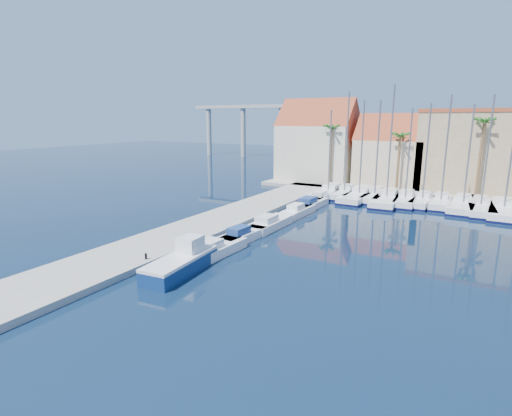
# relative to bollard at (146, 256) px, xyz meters

# --- Properties ---
(ground) EXTENTS (260.00, 260.00, 0.00)m
(ground) POSITION_rel_bollard_xyz_m (6.60, -3.45, -0.72)
(ground) COLOR black
(ground) RESTS_ON ground
(quay_west) EXTENTS (6.00, 77.00, 0.50)m
(quay_west) POSITION_rel_bollard_xyz_m (-2.40, 10.05, -0.47)
(quay_west) COLOR gray
(quay_west) RESTS_ON ground
(shore_north) EXTENTS (54.00, 16.00, 0.50)m
(shore_north) POSITION_rel_bollard_xyz_m (16.60, 44.55, -0.47)
(shore_north) COLOR gray
(shore_north) RESTS_ON ground
(bollard) EXTENTS (0.18, 0.18, 0.44)m
(bollard) POSITION_rel_bollard_xyz_m (0.00, 0.00, 0.00)
(bollard) COLOR black
(bollard) RESTS_ON quay_west
(fishing_boat) EXTENTS (2.74, 6.72, 2.29)m
(fishing_boat) POSITION_rel_bollard_xyz_m (3.13, 0.35, 0.04)
(fishing_boat) COLOR navy
(fishing_boat) RESTS_ON ground
(motorboat_west_0) EXTENTS (2.42, 6.75, 1.40)m
(motorboat_west_0) POSITION_rel_bollard_xyz_m (3.04, 4.13, -0.21)
(motorboat_west_0) COLOR white
(motorboat_west_0) RESTS_ON ground
(motorboat_west_1) EXTENTS (2.29, 5.77, 1.40)m
(motorboat_west_1) POSITION_rel_bollard_xyz_m (2.98, 8.74, -0.21)
(motorboat_west_1) COLOR white
(motorboat_west_1) RESTS_ON ground
(motorboat_west_2) EXTENTS (2.19, 6.61, 1.40)m
(motorboat_west_2) POSITION_rel_bollard_xyz_m (3.14, 13.66, -0.21)
(motorboat_west_2) COLOR white
(motorboat_west_2) RESTS_ON ground
(motorboat_west_3) EXTENTS (2.06, 5.88, 1.40)m
(motorboat_west_3) POSITION_rel_bollard_xyz_m (3.40, 20.04, -0.21)
(motorboat_west_3) COLOR white
(motorboat_west_3) RESTS_ON ground
(motorboat_west_4) EXTENTS (2.41, 6.79, 1.40)m
(motorboat_west_4) POSITION_rel_bollard_xyz_m (3.12, 24.35, -0.21)
(motorboat_west_4) COLOR white
(motorboat_west_4) RESTS_ON ground
(motorboat_west_5) EXTENTS (2.12, 6.21, 1.40)m
(motorboat_west_5) POSITION_rel_bollard_xyz_m (2.84, 28.86, -0.21)
(motorboat_west_5) COLOR white
(motorboat_west_5) RESTS_ON ground
(sailboat_0) EXTENTS (3.01, 10.31, 11.81)m
(sailboat_0) POSITION_rel_bollard_xyz_m (2.69, 32.77, -0.15)
(sailboat_0) COLOR white
(sailboat_0) RESTS_ON ground
(sailboat_1) EXTENTS (2.67, 8.51, 14.19)m
(sailboat_1) POSITION_rel_bollard_xyz_m (4.75, 33.33, -0.07)
(sailboat_1) COLOR white
(sailboat_1) RESTS_ON ground
(sailboat_2) EXTENTS (3.43, 11.28, 12.92)m
(sailboat_2) POSITION_rel_bollard_xyz_m (7.06, 32.73, -0.15)
(sailboat_2) COLOR white
(sailboat_2) RESTS_ON ground
(sailboat_3) EXTENTS (2.49, 8.98, 12.95)m
(sailboat_3) POSITION_rel_bollard_xyz_m (8.92, 33.25, -0.11)
(sailboat_3) COLOR white
(sailboat_3) RESTS_ON ground
(sailboat_4) EXTENTS (3.59, 11.35, 14.76)m
(sailboat_4) POSITION_rel_bollard_xyz_m (10.69, 32.16, -0.13)
(sailboat_4) COLOR white
(sailboat_4) RESTS_ON ground
(sailboat_5) EXTENTS (3.05, 9.24, 11.93)m
(sailboat_5) POSITION_rel_bollard_xyz_m (12.86, 32.67, -0.13)
(sailboat_5) COLOR white
(sailboat_5) RESTS_ON ground
(sailboat_6) EXTENTS (2.78, 8.35, 12.50)m
(sailboat_6) POSITION_rel_bollard_xyz_m (14.95, 32.78, -0.10)
(sailboat_6) COLOR white
(sailboat_6) RESTS_ON ground
(sailboat_7) EXTENTS (2.16, 8.14, 13.36)m
(sailboat_7) POSITION_rel_bollard_xyz_m (17.00, 32.98, -0.08)
(sailboat_7) COLOR white
(sailboat_7) RESTS_ON ground
(sailboat_8) EXTENTS (3.21, 10.37, 12.26)m
(sailboat_8) POSITION_rel_bollard_xyz_m (19.49, 32.79, -0.14)
(sailboat_8) COLOR white
(sailboat_8) RESTS_ON ground
(sailboat_9) EXTENTS (3.54, 10.44, 13.26)m
(sailboat_9) POSITION_rel_bollard_xyz_m (21.25, 32.44, -0.13)
(sailboat_9) COLOR white
(sailboat_9) RESTS_ON ground
(sailboat_10) EXTENTS (3.50, 11.40, 11.05)m
(sailboat_10) POSITION_rel_bollard_xyz_m (23.63, 32.19, -0.17)
(sailboat_10) COLOR white
(sailboat_10) RESTS_ON ground
(building_0) EXTENTS (12.30, 9.00, 13.50)m
(building_0) POSITION_rel_bollard_xyz_m (-3.40, 43.55, 5.80)
(building_0) COLOR beige
(building_0) RESTS_ON shore_north
(building_1) EXTENTS (10.30, 8.00, 11.00)m
(building_1) POSITION_rel_bollard_xyz_m (8.60, 43.55, 4.57)
(building_1) COLOR #CBB38F
(building_1) RESTS_ON shore_north
(building_2) EXTENTS (14.20, 10.20, 11.50)m
(building_2) POSITION_rel_bollard_xyz_m (19.60, 44.55, 5.54)
(building_2) COLOR tan
(building_2) RESTS_ON shore_north
(palm_0) EXTENTS (2.60, 2.60, 10.15)m
(palm_0) POSITION_rel_bollard_xyz_m (0.60, 38.55, 8.36)
(palm_0) COLOR brown
(palm_0) RESTS_ON shore_north
(palm_1) EXTENTS (2.60, 2.60, 9.15)m
(palm_1) POSITION_rel_bollard_xyz_m (10.60, 38.55, 7.41)
(palm_1) COLOR brown
(palm_1) RESTS_ON shore_north
(palm_2) EXTENTS (2.60, 2.60, 11.15)m
(palm_2) POSITION_rel_bollard_xyz_m (20.60, 38.55, 9.30)
(palm_2) COLOR brown
(palm_2) RESTS_ON shore_north
(viaduct) EXTENTS (48.00, 2.20, 14.45)m
(viaduct) POSITION_rel_bollard_xyz_m (-32.47, 78.55, 9.53)
(viaduct) COLOR #9E9E99
(viaduct) RESTS_ON ground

